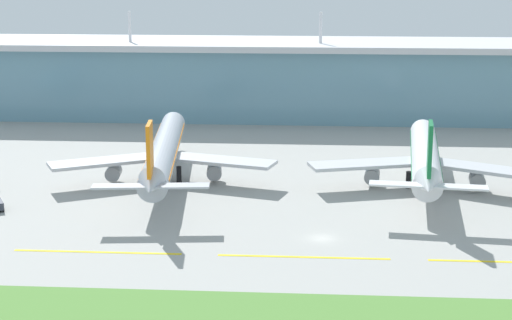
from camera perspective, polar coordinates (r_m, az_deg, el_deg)
ground_plane at (r=146.20m, az=4.49°, el=-5.33°), size 600.00×600.00×0.00m
terminal_building at (r=253.43m, az=4.35°, el=5.53°), size 288.00×34.00×31.79m
airliner_near_middle at (r=181.52m, az=-6.27°, el=0.54°), size 48.56×70.79×18.90m
airliner_far_middle at (r=179.30m, az=11.41°, el=0.18°), size 48.53×61.44×18.90m
taxiway_stripe_mid_west at (r=141.59m, az=-10.72°, el=-6.17°), size 28.00×0.70×0.04m
taxiway_stripe_centre at (r=137.17m, az=3.25°, el=-6.60°), size 28.00×0.70×0.04m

